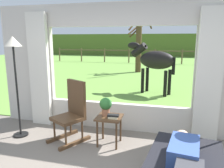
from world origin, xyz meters
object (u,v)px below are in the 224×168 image
object	(u,v)px
side_table	(109,122)
floor_lamp_left	(14,57)
pasture_tree	(138,42)
rocking_chair	(72,112)
book_stack	(113,116)
potted_plant	(106,105)
reclining_person	(185,160)
horse	(154,60)

from	to	relation	value
side_table	floor_lamp_left	size ratio (longest dim) A/B	0.27
side_table	pasture_tree	size ratio (longest dim) A/B	0.15
rocking_chair	book_stack	world-z (taller)	rocking_chair
potted_plant	floor_lamp_left	world-z (taller)	floor_lamp_left
book_stack	floor_lamp_left	distance (m)	2.11
side_table	potted_plant	xyz separation A→B (m)	(-0.08, 0.06, 0.28)
potted_plant	pasture_tree	xyz separation A→B (m)	(-0.58, 8.71, 0.97)
reclining_person	potted_plant	xyz separation A→B (m)	(-1.27, 1.21, 0.18)
floor_lamp_left	pasture_tree	world-z (taller)	pasture_tree
side_table	potted_plant	world-z (taller)	potted_plant
side_table	horse	world-z (taller)	horse
side_table	book_stack	distance (m)	0.16
rocking_chair	pasture_tree	distance (m)	8.83
book_stack	horse	bearing A→B (deg)	83.79
rocking_chair	book_stack	size ratio (longest dim) A/B	5.41
pasture_tree	floor_lamp_left	bearing A→B (deg)	-97.17
reclining_person	horse	xyz separation A→B (m)	(-0.68, 5.07, 0.63)
rocking_chair	side_table	size ratio (longest dim) A/B	2.15
pasture_tree	potted_plant	bearing A→B (deg)	-86.16
potted_plant	horse	xyz separation A→B (m)	(0.60, 3.85, 0.45)
side_table	pasture_tree	distance (m)	8.88
horse	pasture_tree	xyz separation A→B (m)	(-1.18, 4.85, 0.52)
book_stack	reclining_person	bearing A→B (deg)	-44.67
reclining_person	pasture_tree	world-z (taller)	pasture_tree
floor_lamp_left	horse	xyz separation A→B (m)	(2.30, 4.00, -0.39)
potted_plant	horse	bearing A→B (deg)	81.16
pasture_tree	reclining_person	bearing A→B (deg)	-79.39
book_stack	potted_plant	bearing A→B (deg)	144.48
book_stack	floor_lamp_left	bearing A→B (deg)	-179.21
side_table	horse	bearing A→B (deg)	82.44
book_stack	pasture_tree	bearing A→B (deg)	94.87
book_stack	pasture_tree	size ratio (longest dim) A/B	0.06
rocking_chair	side_table	distance (m)	0.72
rocking_chair	horse	size ratio (longest dim) A/B	0.63
rocking_chair	potted_plant	distance (m)	0.65
pasture_tree	rocking_chair	bearing A→B (deg)	-90.29
floor_lamp_left	rocking_chair	bearing A→B (deg)	5.01
reclining_person	horse	size ratio (longest dim) A/B	0.81
rocking_chair	side_table	world-z (taller)	rocking_chair
rocking_chair	pasture_tree	world-z (taller)	pasture_tree
reclining_person	book_stack	xyz separation A→B (m)	(-1.11, 1.09, 0.03)
book_stack	floor_lamp_left	world-z (taller)	floor_lamp_left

